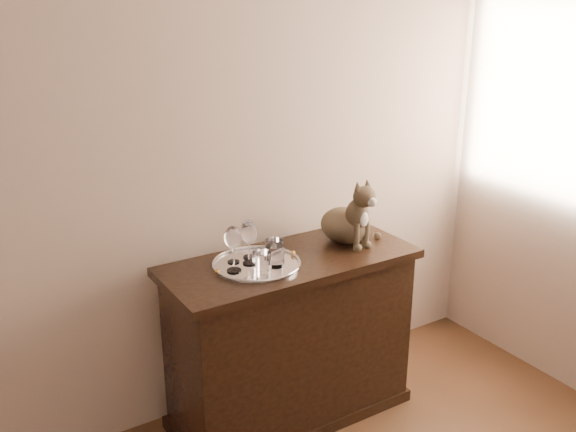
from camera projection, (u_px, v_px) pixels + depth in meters
name	position (u px, v px, depth m)	size (l,w,h in m)	color
wall_back	(133.00, 156.00, 2.74)	(4.00, 0.10, 2.70)	#C5AA94
sideboard	(290.00, 339.00, 3.10)	(1.20, 0.50, 0.85)	black
tray	(257.00, 265.00, 2.88)	(0.40, 0.40, 0.01)	white
wine_glass_a	(233.00, 244.00, 2.87)	(0.07, 0.07, 0.17)	silver
wine_glass_b	(249.00, 239.00, 2.92)	(0.07, 0.07, 0.19)	silver
wine_glass_c	(233.00, 249.00, 2.77)	(0.08, 0.08, 0.21)	white
wine_glass_d	(249.00, 243.00, 2.85)	(0.07, 0.07, 0.19)	white
tumbler_a	(275.00, 256.00, 2.85)	(0.09, 0.09, 0.10)	white
tumbler_b	(262.00, 262.00, 2.78)	(0.08, 0.08, 0.09)	silver
tumbler_c	(274.00, 250.00, 2.91)	(0.08, 0.08, 0.09)	white
cat	(345.00, 209.00, 3.11)	(0.34, 0.31, 0.34)	#4A392C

